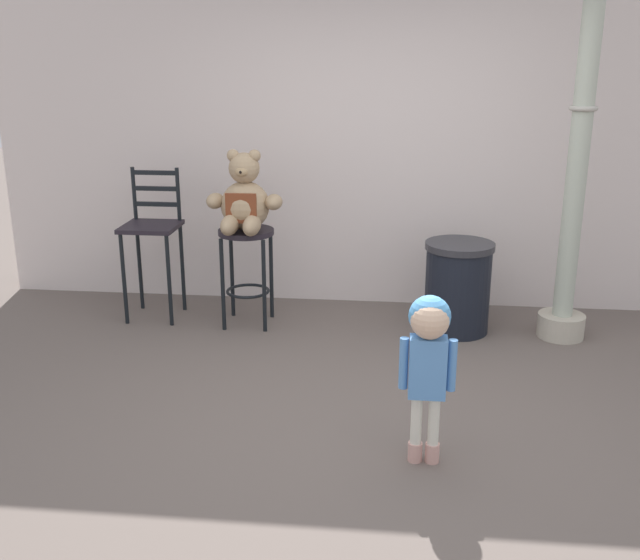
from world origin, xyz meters
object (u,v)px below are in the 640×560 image
(bar_stool_with_teddy, at_px, (247,256))
(teddy_bear, at_px, (244,201))
(child_walking, at_px, (429,344))
(trash_bin, at_px, (458,287))
(lamppost, at_px, (576,183))
(bar_chair_empty, at_px, (152,233))

(bar_stool_with_teddy, relative_size, teddy_bear, 1.26)
(teddy_bear, bearing_deg, child_walking, -54.98)
(trash_bin, distance_m, lamppost, 1.15)
(bar_stool_with_teddy, xyz_separation_m, lamppost, (2.45, -0.03, 0.63))
(bar_chair_empty, bearing_deg, teddy_bear, -9.63)
(lamppost, bearing_deg, teddy_bear, 179.98)
(trash_bin, bearing_deg, lamppost, -3.28)
(child_walking, xyz_separation_m, trash_bin, (0.30, 1.97, -0.31))
(child_walking, distance_m, trash_bin, 2.02)
(bar_stool_with_teddy, xyz_separation_m, child_walking, (1.35, -1.96, 0.11))
(trash_bin, bearing_deg, child_walking, -98.72)
(teddy_bear, relative_size, lamppost, 0.21)
(teddy_bear, xyz_separation_m, child_walking, (1.35, -1.93, -0.33))
(bar_stool_with_teddy, bearing_deg, teddy_bear, -90.00)
(bar_chair_empty, bearing_deg, lamppost, -2.39)
(trash_bin, relative_size, lamppost, 0.24)
(bar_stool_with_teddy, distance_m, teddy_bear, 0.44)
(bar_stool_with_teddy, xyz_separation_m, teddy_bear, (-0.00, -0.03, 0.44))
(child_walking, distance_m, bar_chair_empty, 2.97)
(teddy_bear, relative_size, child_walking, 0.67)
(teddy_bear, height_order, bar_chair_empty, teddy_bear)
(bar_stool_with_teddy, xyz_separation_m, trash_bin, (1.65, 0.01, -0.21))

